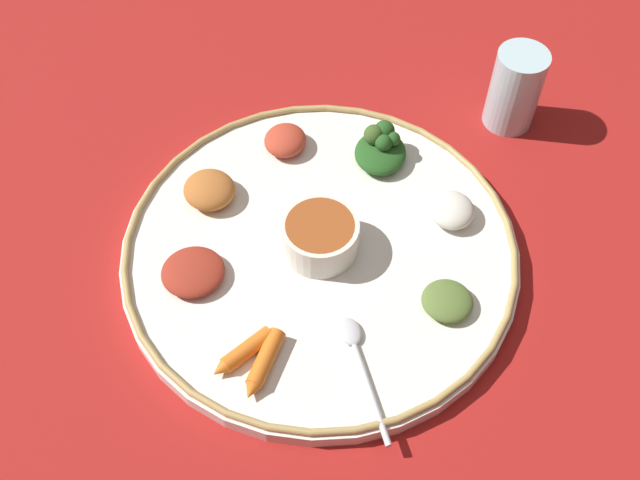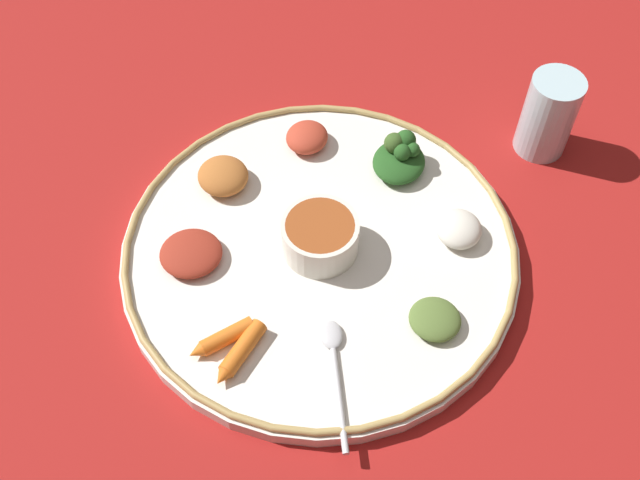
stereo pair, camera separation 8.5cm
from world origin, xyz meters
name	(u,v)px [view 1 (the left image)]	position (x,y,z in m)	size (l,w,h in m)	color
ground_plane	(320,257)	(0.00, 0.00, 0.00)	(2.40, 2.40, 0.00)	maroon
platter	(320,252)	(0.00, 0.00, 0.01)	(0.46, 0.46, 0.02)	white
platter_rim	(320,246)	(0.00, 0.00, 0.02)	(0.45, 0.45, 0.01)	tan
center_bowl	(320,236)	(0.00, 0.00, 0.04)	(0.09, 0.09, 0.04)	silver
spoon	(359,357)	(0.07, 0.13, 0.02)	(0.08, 0.14, 0.01)	silver
greens_pile	(381,148)	(-0.15, -0.05, 0.04)	(0.10, 0.09, 0.05)	#23511E
carrot_near_spoon	(243,353)	(0.15, 0.05, 0.03)	(0.07, 0.02, 0.02)	orange
carrot_outer	(264,363)	(0.14, 0.07, 0.03)	(0.08, 0.05, 0.02)	orange
mound_rice_white	(452,210)	(-0.14, 0.07, 0.03)	(0.05, 0.05, 0.03)	silver
mound_chickpea	(209,190)	(0.05, -0.14, 0.03)	(0.06, 0.06, 0.03)	#B2662D
mound_collards	(447,301)	(-0.05, 0.15, 0.03)	(0.05, 0.06, 0.02)	#567033
mound_berbere_red	(285,140)	(-0.07, -0.14, 0.03)	(0.05, 0.05, 0.03)	#B73D28
mound_beet	(193,272)	(0.13, -0.07, 0.03)	(0.07, 0.07, 0.02)	maroon
drinking_glass	(514,93)	(-0.33, 0.01, 0.05)	(0.07, 0.07, 0.11)	silver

